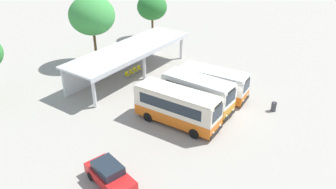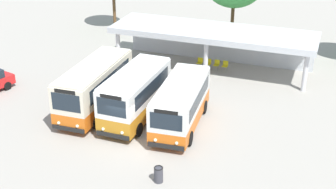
# 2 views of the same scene
# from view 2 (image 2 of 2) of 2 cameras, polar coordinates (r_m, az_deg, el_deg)

# --- Properties ---
(ground_plane) EXTENTS (180.00, 180.00, 0.00)m
(ground_plane) POSITION_cam_2_polar(r_m,az_deg,el_deg) (28.75, -4.42, -5.61)
(ground_plane) COLOR #A39E93
(city_bus_nearest_orange) EXTENTS (2.64, 7.83, 3.28)m
(city_bus_nearest_orange) POSITION_cam_2_polar(r_m,az_deg,el_deg) (31.88, -8.96, 1.09)
(city_bus_nearest_orange) COLOR black
(city_bus_nearest_orange) RESTS_ON ground
(city_bus_second_in_row) EXTENTS (2.53, 6.91, 3.32)m
(city_bus_second_in_row) POSITION_cam_2_polar(r_m,az_deg,el_deg) (30.39, -3.99, 0.14)
(city_bus_second_in_row) COLOR black
(city_bus_second_in_row) RESTS_ON ground
(city_bus_middle_cream) EXTENTS (2.86, 7.21, 2.97)m
(city_bus_middle_cream) POSITION_cam_2_polar(r_m,az_deg,el_deg) (29.48, 1.60, -1.02)
(city_bus_middle_cream) COLOR black
(city_bus_middle_cream) RESTS_ON ground
(terminal_canopy) EXTENTS (16.59, 4.91, 3.40)m
(terminal_canopy) POSITION_cam_2_polar(r_m,az_deg,el_deg) (38.93, 5.74, 7.08)
(terminal_canopy) COLOR silver
(terminal_canopy) RESTS_ON ground
(waiting_chair_end_by_column) EXTENTS (0.46, 0.46, 0.86)m
(waiting_chair_end_by_column) POSITION_cam_2_polar(r_m,az_deg,el_deg) (39.16, 3.92, 4.02)
(waiting_chair_end_by_column) COLOR slate
(waiting_chair_end_by_column) RESTS_ON ground
(waiting_chair_second_from_end) EXTENTS (0.46, 0.46, 0.86)m
(waiting_chair_second_from_end) POSITION_cam_2_polar(r_m,az_deg,el_deg) (38.98, 4.94, 3.88)
(waiting_chair_second_from_end) COLOR slate
(waiting_chair_second_from_end) RESTS_ON ground
(waiting_chair_middle_seat) EXTENTS (0.46, 0.46, 0.86)m
(waiting_chair_middle_seat) POSITION_cam_2_polar(r_m,az_deg,el_deg) (38.83, 5.98, 3.74)
(waiting_chair_middle_seat) COLOR slate
(waiting_chair_middle_seat) RESTS_ON ground
(waiting_chair_fourth_seat) EXTENTS (0.46, 0.46, 0.86)m
(waiting_chair_fourth_seat) POSITION_cam_2_polar(r_m,az_deg,el_deg) (38.67, 7.02, 3.60)
(waiting_chair_fourth_seat) COLOR slate
(waiting_chair_fourth_seat) RESTS_ON ground
(litter_bin_apron) EXTENTS (0.49, 0.49, 0.90)m
(litter_bin_apron) POSITION_cam_2_polar(r_m,az_deg,el_deg) (24.88, -1.17, -9.76)
(litter_bin_apron) COLOR #3F3F47
(litter_bin_apron) RESTS_ON ground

